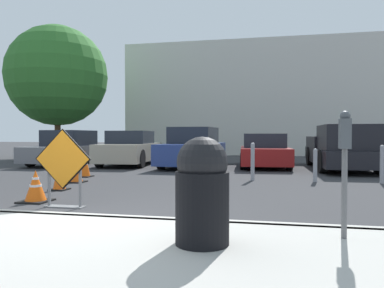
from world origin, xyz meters
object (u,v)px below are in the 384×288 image
Objects in this scene: trash_bin at (202,190)px; parking_meter at (345,152)px; traffic_cone_fourth at (85,164)px; bollard_second at (315,164)px; traffic_cone_second at (59,176)px; bollard_third at (382,163)px; parked_car_nearest at (69,149)px; parked_car_second at (130,149)px; road_closed_sign at (63,166)px; traffic_cone_third at (76,170)px; traffic_cone_nearest at (36,186)px; pickup_truck at (342,150)px; parked_car_fourth at (264,152)px; bollard_nearest at (253,161)px; parked_car_third at (193,149)px.

parking_meter reaches higher than trash_bin.
traffic_cone_fourth is 0.89× the size of bollard_second.
traffic_cone_fourth is at bearing 105.65° from traffic_cone_second.
bollard_third is 0.73× the size of parking_meter.
trash_bin reaches higher than traffic_cone_fourth.
parked_car_nearest is 2.78m from parked_car_second.
road_closed_sign reaches higher than traffic_cone_third.
traffic_cone_fourth is at bearing 105.50° from traffic_cone_nearest.
pickup_truck reaches higher than parked_car_nearest.
parked_car_nearest reaches higher than trash_bin.
traffic_cone_fourth is 0.59× the size of parking_meter.
parked_car_second is at bearing -1.93° from parked_car_fourth.
bollard_nearest is (5.02, 0.12, 0.16)m from traffic_cone_fourth.
parked_car_second is 4.79× the size of bollard_second.
traffic_cone_fourth is 8.36m from bollard_third.
road_closed_sign reaches higher than bollard_second.
traffic_cone_second is at bearing 135.31° from trash_bin.
parked_car_third is (2.50, 4.19, 0.33)m from traffic_cone_fourth.
traffic_cone_nearest is 8.73m from parked_car_second.
bollard_nearest reaches higher than traffic_cone_second.
road_closed_sign is 0.29× the size of parked_car_nearest.
traffic_cone_nearest is at bearing 60.98° from parked_car_fourth.
pickup_truck is (11.12, -0.48, 0.05)m from parked_car_nearest.
parked_car_second is at bearing -175.95° from parked_car_nearest.
trash_bin is at bearing -54.18° from traffic_cone_fourth.
parked_car_fourth reaches higher than bollard_second.
parked_car_third is 5.11× the size of bollard_second.
traffic_cone_third is 0.12× the size of pickup_truck.
trash_bin is at bearing 110.51° from parked_car_second.
parked_car_nearest is at bearing 119.41° from road_closed_sign.
parked_car_third is at bearing 59.19° from traffic_cone_fourth.
bollard_third is 6.61m from parking_meter.
parked_car_nearest is (-3.79, 7.01, 0.35)m from traffic_cone_second.
traffic_cone_fourth is at bearing 107.99° from traffic_cone_third.
traffic_cone_third is at bearing 92.86° from parked_car_second.
parked_car_third is 4.79m from bollard_nearest.
bollard_second is (1.41, -4.57, -0.13)m from parked_car_fourth.
trash_bin is 6.77m from bollard_nearest.
traffic_cone_second is 7.97m from parked_car_nearest.
bollard_third is (1.67, 0.00, 0.05)m from bollard_second.
parked_car_nearest is at bearing -1.41° from parked_car_second.
trash_bin is at bearing -160.60° from parking_meter.
traffic_cone_fourth is 0.20× the size of parked_car_fourth.
bollard_second is at bearing 86.15° from parking_meter.
road_closed_sign reaches higher than traffic_cone_second.
parked_car_second is at bearing 140.40° from bollard_nearest.
traffic_cone_nearest is 2.93m from traffic_cone_third.
traffic_cone_fourth reaches higher than traffic_cone_third.
bollard_third is (3.34, 0.00, -0.02)m from bollard_nearest.
bollard_nearest is (-0.26, -4.57, -0.06)m from parked_car_fourth.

